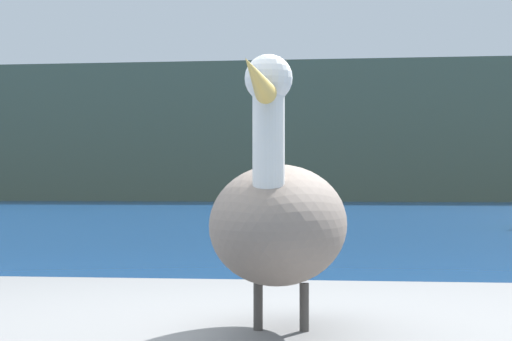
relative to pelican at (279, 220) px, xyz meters
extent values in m
cube|color=#5B664C|center=(-0.45, 64.22, 3.82)|extent=(140.00, 16.82, 9.53)
ellipsoid|color=gray|center=(0.00, 0.02, -0.01)|extent=(0.42, 0.90, 0.38)
cylinder|color=white|center=(0.00, -0.30, 0.20)|extent=(0.09, 0.09, 0.32)
sphere|color=white|center=(0.00, -0.30, 0.41)|extent=(0.13, 0.13, 0.13)
cone|color=gold|center=(0.00, -0.57, 0.38)|extent=(0.06, 0.42, 0.10)
cylinder|color=#4C4742|center=(0.07, 0.06, -0.28)|extent=(0.03, 0.03, 0.15)
cylinder|color=#4C4742|center=(-0.07, 0.06, -0.28)|extent=(0.03, 0.03, 0.15)
camera|label=1|loc=(0.26, -2.72, 0.11)|focal=61.64mm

